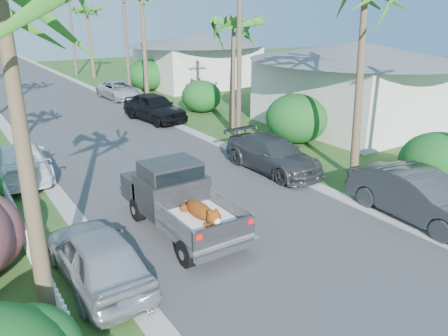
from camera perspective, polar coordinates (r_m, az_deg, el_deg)
ground at (r=10.98m, az=17.96°, el=-16.86°), size 120.00×120.00×0.00m
road at (r=31.69m, az=-19.56°, el=6.97°), size 8.00×100.00×0.02m
curb_left at (r=30.98m, az=-27.26°, el=5.68°), size 0.60×100.00×0.06m
curb_right at (r=32.95m, az=-12.29°, el=8.14°), size 0.60×100.00×0.06m
pickup_truck at (r=13.56m, az=-6.32°, el=-3.72°), size 1.98×5.12×2.06m
parked_car_rn at (r=15.34m, az=24.12°, el=-3.42°), size 1.97×4.94×1.60m
parked_car_rm at (r=18.50m, az=6.38°, el=1.75°), size 2.11×4.94×1.42m
parked_car_rf at (r=27.46m, az=-9.09°, el=7.82°), size 2.64×5.18×1.69m
parked_car_rd at (r=35.22m, az=-13.51°, el=9.84°), size 2.47×4.97×1.35m
parked_car_ln at (r=11.34m, az=-16.19°, el=-11.03°), size 1.74×4.27×1.45m
parked_car_lf at (r=19.33m, az=-25.06°, el=0.80°), size 2.37×5.12×1.45m
palm_r_b at (r=24.51m, az=1.20°, el=18.70°), size 4.40×4.40×7.20m
palm_r_d at (r=47.24m, az=-17.45°, el=19.28°), size 4.40×4.40×8.00m
shrub_r_a at (r=17.78m, az=26.49°, el=0.48°), size 2.80×3.08×2.30m
shrub_r_b at (r=22.71m, az=9.41°, el=6.39°), size 3.00×3.30×2.50m
shrub_r_c at (r=29.68m, az=-2.97°, el=9.33°), size 2.60×2.86×2.10m
shrub_r_d at (r=38.69m, az=-10.05°, el=11.86°), size 3.20×3.52×2.60m
picket_fence at (r=12.25m, az=-23.49°, el=-10.73°), size 0.10×11.00×1.00m
house_right_near at (r=26.91m, az=16.39°, el=10.03°), size 8.00×9.00×4.80m
house_right_far at (r=40.84m, az=-3.52°, el=13.67°), size 9.00×8.00×4.60m
utility_pole_b at (r=22.36m, az=2.00°, el=15.13°), size 1.60×0.26×9.00m
utility_pole_c at (r=35.64m, az=-12.69°, el=16.38°), size 1.60×0.26×9.00m
utility_pole_d at (r=49.91m, az=-19.26°, el=16.61°), size 1.60×0.26×9.00m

